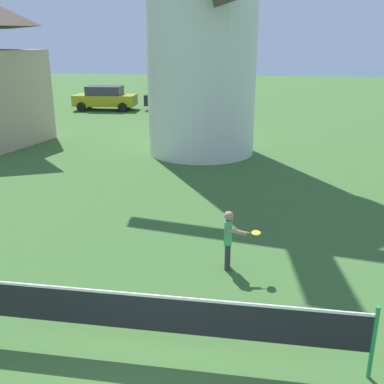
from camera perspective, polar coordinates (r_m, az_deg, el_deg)
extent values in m
cylinder|color=silver|center=(18.16, 1.25, 20.88)|extent=(4.24, 4.24, 10.16)
cylinder|color=#238E4C|center=(6.69, 21.95, -17.31)|extent=(0.06, 0.06, 1.10)
cube|color=black|center=(6.54, -2.90, -15.37)|extent=(5.44, 0.01, 0.55)
cube|color=white|center=(6.38, -2.94, -13.17)|extent=(5.44, 0.02, 0.04)
cylinder|color=#333338|center=(9.13, 4.54, -7.85)|extent=(0.11, 0.11, 0.55)
cylinder|color=#333338|center=(9.01, 4.51, -8.25)|extent=(0.11, 0.11, 0.55)
cube|color=#4CB266|center=(8.85, 4.61, -5.03)|extent=(0.16, 0.28, 0.49)
sphere|color=tan|center=(8.72, 4.67, -3.02)|extent=(0.18, 0.18, 0.18)
cylinder|color=tan|center=(9.02, 4.65, -4.70)|extent=(0.08, 0.08, 0.37)
cylinder|color=tan|center=(8.67, 5.68, -5.03)|extent=(0.38, 0.09, 0.14)
cylinder|color=yellow|center=(8.67, 6.65, -5.06)|extent=(0.22, 0.03, 0.04)
ellipsoid|color=yellow|center=(8.68, 8.11, -5.11)|extent=(0.19, 0.25, 0.03)
cube|color=#999919|center=(30.97, -10.93, 11.35)|extent=(4.12, 1.95, 0.70)
cube|color=#2D333D|center=(30.90, -11.00, 12.51)|extent=(2.34, 1.63, 0.56)
cylinder|color=black|center=(31.48, -8.02, 10.97)|extent=(0.61, 0.22, 0.60)
cylinder|color=black|center=(29.84, -8.78, 10.53)|extent=(0.61, 0.22, 0.60)
cylinder|color=black|center=(32.22, -12.85, 10.86)|extent=(0.61, 0.22, 0.60)
cylinder|color=black|center=(30.63, -13.83, 10.42)|extent=(0.61, 0.22, 0.60)
cube|color=#1E232D|center=(30.57, -1.76, 11.58)|extent=(4.31, 1.76, 0.70)
cube|color=#2D333D|center=(30.50, -1.77, 12.75)|extent=(2.42, 1.53, 0.56)
cylinder|color=black|center=(31.24, 1.21, 11.08)|extent=(0.60, 0.19, 0.60)
cylinder|color=black|center=(29.56, 0.79, 10.66)|extent=(0.60, 0.19, 0.60)
cylinder|color=black|center=(31.73, -4.12, 11.15)|extent=(0.60, 0.19, 0.60)
cylinder|color=black|center=(30.08, -4.82, 10.74)|extent=(0.60, 0.19, 0.60)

